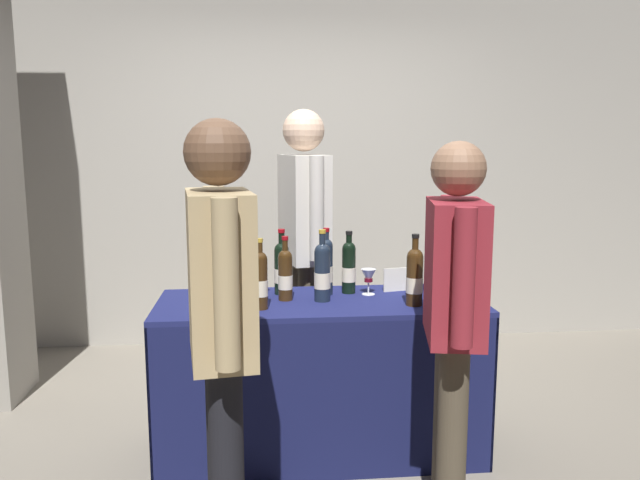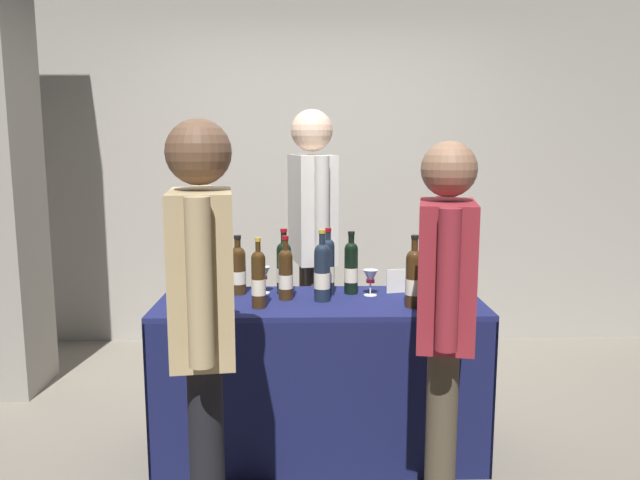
# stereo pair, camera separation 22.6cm
# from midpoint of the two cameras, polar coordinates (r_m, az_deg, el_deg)

# --- Properties ---
(ground_plane) EXTENTS (12.00, 12.00, 0.00)m
(ground_plane) POSITION_cam_midpoint_polar(r_m,az_deg,el_deg) (3.34, 2.05, -18.73)
(ground_plane) COLOR gray
(back_partition) EXTENTS (6.49, 0.12, 2.86)m
(back_partition) POSITION_cam_midpoint_polar(r_m,az_deg,el_deg) (4.81, 0.88, 7.53)
(back_partition) COLOR #9E998E
(back_partition) RESTS_ON ground_plane
(tasting_table) EXTENTS (1.59, 0.61, 0.78)m
(tasting_table) POSITION_cam_midpoint_polar(r_m,az_deg,el_deg) (3.13, 2.10, -10.15)
(tasting_table) COLOR #191E51
(tasting_table) RESTS_ON ground_plane
(featured_wine_bottle) EXTENTS (0.07, 0.07, 0.32)m
(featured_wine_bottle) POSITION_cam_midpoint_polar(r_m,az_deg,el_deg) (3.04, -1.05, -3.10)
(featured_wine_bottle) COLOR #38230F
(featured_wine_bottle) RESTS_ON tasting_table
(display_bottle_0) EXTENTS (0.07, 0.07, 0.33)m
(display_bottle_0) POSITION_cam_midpoint_polar(r_m,az_deg,el_deg) (2.89, -3.46, -3.58)
(display_bottle_0) COLOR #38230F
(display_bottle_0) RESTS_ON tasting_table
(display_bottle_1) EXTENTS (0.08, 0.08, 0.34)m
(display_bottle_1) POSITION_cam_midpoint_polar(r_m,az_deg,el_deg) (3.22, 12.64, -2.34)
(display_bottle_1) COLOR #192333
(display_bottle_1) RESTS_ON tasting_table
(display_bottle_2) EXTENTS (0.08, 0.08, 0.32)m
(display_bottle_2) POSITION_cam_midpoint_polar(r_m,az_deg,el_deg) (3.12, 13.90, -2.98)
(display_bottle_2) COLOR black
(display_bottle_2) RESTS_ON tasting_table
(display_bottle_3) EXTENTS (0.08, 0.08, 0.34)m
(display_bottle_3) POSITION_cam_midpoint_polar(r_m,az_deg,el_deg) (2.95, 10.82, -3.41)
(display_bottle_3) COLOR #38230F
(display_bottle_3) RESTS_ON tasting_table
(display_bottle_4) EXTENTS (0.07, 0.07, 0.32)m
(display_bottle_4) POSITION_cam_midpoint_polar(r_m,az_deg,el_deg) (3.17, 4.92, -2.48)
(display_bottle_4) COLOR black
(display_bottle_4) RESTS_ON tasting_table
(display_bottle_5) EXTENTS (0.07, 0.07, 0.34)m
(display_bottle_5) POSITION_cam_midpoint_polar(r_m,az_deg,el_deg) (3.14, 2.81, -2.40)
(display_bottle_5) COLOR #192333
(display_bottle_5) RESTS_ON tasting_table
(display_bottle_6) EXTENTS (0.08, 0.08, 0.35)m
(display_bottle_6) POSITION_cam_midpoint_polar(r_m,az_deg,el_deg) (3.01, 2.35, -2.91)
(display_bottle_6) COLOR #192333
(display_bottle_6) RESTS_ON tasting_table
(display_bottle_7) EXTENTS (0.08, 0.08, 0.33)m
(display_bottle_7) POSITION_cam_midpoint_polar(r_m,az_deg,el_deg) (3.17, -1.29, -2.48)
(display_bottle_7) COLOR black
(display_bottle_7) RESTS_ON tasting_table
(display_bottle_8) EXTENTS (0.08, 0.08, 0.30)m
(display_bottle_8) POSITION_cam_midpoint_polar(r_m,az_deg,el_deg) (3.17, -5.53, -2.71)
(display_bottle_8) COLOR #38230F
(display_bottle_8) RESTS_ON tasting_table
(wine_glass_near_vendor) EXTENTS (0.07, 0.07, 0.14)m
(wine_glass_near_vendor) POSITION_cam_midpoint_polar(r_m,az_deg,el_deg) (3.18, -3.20, -3.22)
(wine_glass_near_vendor) COLOR silver
(wine_glass_near_vendor) RESTS_ON tasting_table
(wine_glass_mid) EXTENTS (0.08, 0.08, 0.13)m
(wine_glass_mid) POSITION_cam_midpoint_polar(r_m,az_deg,el_deg) (3.15, 6.72, -3.49)
(wine_glass_mid) COLOR silver
(wine_glass_mid) RESTS_ON tasting_table
(flower_vase) EXTENTS (0.09, 0.09, 0.39)m
(flower_vase) POSITION_cam_midpoint_polar(r_m,az_deg,el_deg) (2.98, 14.86, -3.75)
(flower_vase) COLOR slate
(flower_vase) RESTS_ON tasting_table
(brochure_stand) EXTENTS (0.17, 0.04, 0.12)m
(brochure_stand) POSITION_cam_midpoint_polar(r_m,az_deg,el_deg) (3.24, 9.57, -3.73)
(brochure_stand) COLOR silver
(brochure_stand) RESTS_ON tasting_table
(vendor_presenter) EXTENTS (0.29, 0.57, 1.74)m
(vendor_presenter) POSITION_cam_midpoint_polar(r_m,az_deg,el_deg) (3.60, 1.06, 0.95)
(vendor_presenter) COLOR #4C4233
(vendor_presenter) RESTS_ON ground_plane
(taster_foreground_right) EXTENTS (0.26, 0.56, 1.63)m
(taster_foreground_right) POSITION_cam_midpoint_polar(r_m,az_deg,el_deg) (2.18, -7.78, -6.44)
(taster_foreground_right) COLOR black
(taster_foreground_right) RESTS_ON ground_plane
(taster_foreground_left) EXTENTS (0.28, 0.56, 1.56)m
(taster_foreground_left) POSITION_cam_midpoint_polar(r_m,az_deg,el_deg) (2.50, 13.96, -5.78)
(taster_foreground_left) COLOR #4C4233
(taster_foreground_left) RESTS_ON ground_plane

